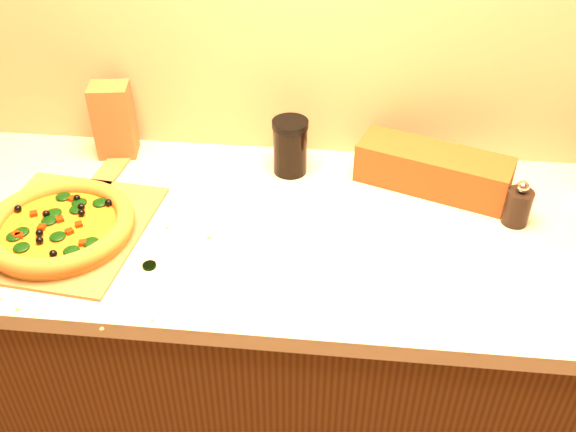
% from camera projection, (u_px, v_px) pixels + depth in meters
% --- Properties ---
extents(cabinet, '(2.80, 0.65, 0.86)m').
position_uv_depth(cabinet, '(292.00, 360.00, 1.73)').
color(cabinet, '#49220F').
rests_on(cabinet, ground).
extents(countertop, '(2.84, 0.68, 0.04)m').
position_uv_depth(countertop, '(293.00, 231.00, 1.46)').
color(countertop, '#C0B096').
rests_on(countertop, cabinet).
extents(pizza_peel, '(0.38, 0.54, 0.01)m').
position_uv_depth(pizza_peel, '(68.00, 225.00, 1.44)').
color(pizza_peel, brown).
rests_on(pizza_peel, countertop).
extents(pizza, '(0.33, 0.33, 0.05)m').
position_uv_depth(pizza, '(59.00, 226.00, 1.40)').
color(pizza, '#B2792C').
rests_on(pizza, pizza_peel).
extents(bottle_cap, '(0.03, 0.03, 0.01)m').
position_uv_depth(bottle_cap, '(149.00, 266.00, 1.33)').
color(bottle_cap, black).
rests_on(bottle_cap, countertop).
extents(pepper_grinder, '(0.06, 0.06, 0.11)m').
position_uv_depth(pepper_grinder, '(518.00, 206.00, 1.43)').
color(pepper_grinder, black).
rests_on(pepper_grinder, countertop).
extents(bread_bag, '(0.38, 0.23, 0.10)m').
position_uv_depth(bread_bag, '(433.00, 170.00, 1.54)').
color(bread_bag, '#643013').
rests_on(bread_bag, countertop).
extents(paper_bag, '(0.11, 0.09, 0.19)m').
position_uv_depth(paper_bag, '(114.00, 120.00, 1.63)').
color(paper_bag, brown).
rests_on(paper_bag, countertop).
extents(dark_jar, '(0.09, 0.09, 0.14)m').
position_uv_depth(dark_jar, '(290.00, 146.00, 1.58)').
color(dark_jar, black).
rests_on(dark_jar, countertop).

